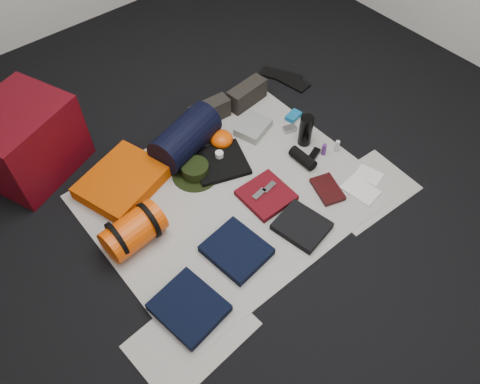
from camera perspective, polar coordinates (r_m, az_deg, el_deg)
floor at (r=2.83m, az=-1.06°, el=-0.44°), size 4.50×4.50×0.02m
newspaper_mat at (r=2.82m, az=-1.06°, el=-0.28°), size 1.60×1.30×0.01m
newspaper_sheet_front_left at (r=2.40m, az=-5.89°, el=-16.96°), size 0.61×0.44×0.00m
newspaper_sheet_front_right at (r=2.94m, az=15.10°, el=0.24°), size 0.60×0.43×0.00m
red_cabinet at (r=3.07m, az=-24.71°, el=5.70°), size 0.69×0.64×0.47m
sleeping_pad at (r=2.91m, az=-14.12°, el=1.27°), size 0.58×0.52×0.09m
stuff_sack at (r=2.61m, az=-12.85°, el=-4.65°), size 0.35×0.23×0.20m
sack_strap_left at (r=2.59m, az=-14.75°, el=-5.69°), size 0.02×0.22×0.22m
sack_strap_right at (r=2.62m, az=-11.06°, el=-3.39°), size 0.02×0.22×0.22m
navy_duffel at (r=2.99m, az=-6.67°, el=6.64°), size 0.51×0.36×0.24m
boonie_brim at (r=2.93m, az=-5.43°, el=2.25°), size 0.36×0.36×0.01m
boonie_crown at (r=2.90m, az=-5.49°, el=2.78°), size 0.17×0.17×0.07m
hiking_boot_left at (r=3.22m, az=-3.69°, el=9.77°), size 0.29×0.13×0.14m
hiking_boot_right at (r=3.34m, az=0.85°, el=11.83°), size 0.31×0.14×0.15m
flip_flop_left at (r=3.59m, az=6.06°, el=13.36°), size 0.16×0.32×0.02m
flip_flop_right at (r=3.63m, az=4.99°, el=13.97°), size 0.24×0.32×0.02m
trousers_navy_a at (r=2.43m, az=-6.23°, el=-13.80°), size 0.33×0.37×0.05m
trousers_navy_b at (r=2.57m, az=-0.44°, el=-7.10°), size 0.32×0.35×0.05m
trousers_charcoal at (r=2.68m, az=7.54°, el=-4.14°), size 0.29×0.32×0.04m
black_tshirt at (r=2.96m, az=-2.46°, el=3.64°), size 0.41×0.39×0.03m
red_shirt at (r=2.79m, az=3.22°, el=-0.39°), size 0.28×0.28×0.04m
orange_stuff_sack at (r=3.06m, az=-2.28°, el=6.45°), size 0.18×0.18×0.10m
first_aid_pouch at (r=3.16m, az=1.63°, el=7.88°), size 0.27×0.23×0.06m
water_bottle at (r=3.05m, az=8.01°, el=7.43°), size 0.11×0.11×0.22m
speaker at (r=2.98m, az=7.66°, el=4.11°), size 0.07×0.19×0.07m
compact_camera at (r=3.18m, az=6.08°, el=7.65°), size 0.10×0.08×0.03m
cyan_case at (r=3.28m, az=6.53°, el=9.18°), size 0.12×0.09×0.03m
toiletry_purple at (r=3.05m, az=10.20°, el=5.12°), size 0.04×0.04×0.08m
toiletry_clear at (r=3.09m, az=11.75°, el=5.51°), size 0.03×0.03×0.08m
paperback_book at (r=2.87m, az=10.61°, el=0.33°), size 0.20×0.24×0.03m
map_booklet at (r=2.92m, az=14.49°, el=0.23°), size 0.17×0.23×0.01m
map_printout at (r=3.02m, az=15.43°, el=2.01°), size 0.16×0.18×0.01m
sunglasses at (r=3.05m, az=9.01°, el=4.52°), size 0.12×0.08×0.03m
key_cluster at (r=2.42m, az=-4.39°, el=-14.94°), size 0.08×0.08×0.01m
tape_roll at (r=2.96m, az=-2.54°, el=4.59°), size 0.05×0.05×0.04m
energy_bar_a at (r=2.77m, az=2.35°, el=-0.23°), size 0.10×0.05×0.01m
energy_bar_b at (r=2.80m, az=3.58°, el=0.60°), size 0.10×0.05×0.01m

